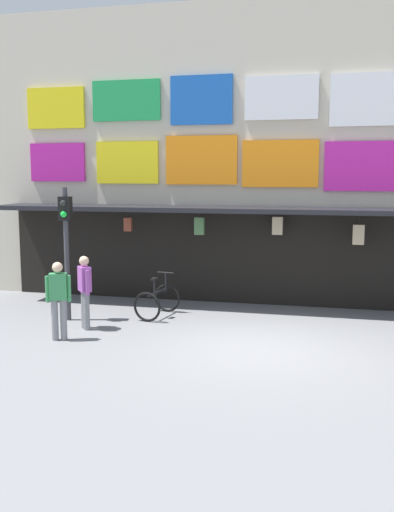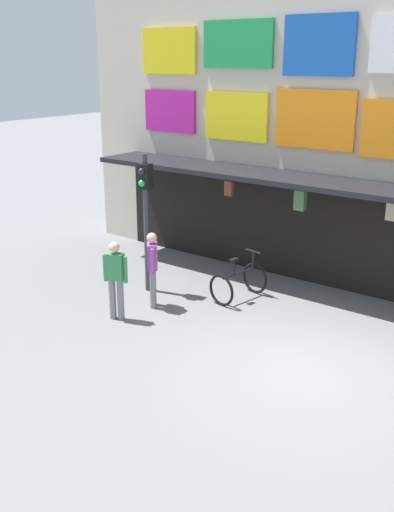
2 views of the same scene
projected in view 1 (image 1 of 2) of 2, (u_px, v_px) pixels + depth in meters
ground_plane at (259, 348)px, 11.62m from camera, size 80.00×80.00×0.00m
shopfront at (282, 157)px, 15.46m from camera, size 18.00×2.60×8.00m
traffic_light_near at (66, 232)px, 13.54m from camera, size 0.31×0.34×3.20m
bicycle_parked at (158, 301)px, 14.14m from camera, size 0.90×1.26×1.05m
pedestrian_in_blue at (58, 296)px, 12.03m from camera, size 0.50×0.34×1.68m
pedestrian_in_green at (85, 288)px, 12.92m from camera, size 0.40×0.42×1.68m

